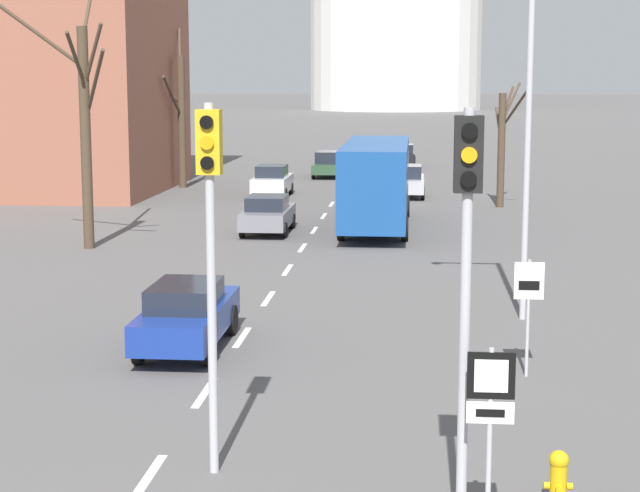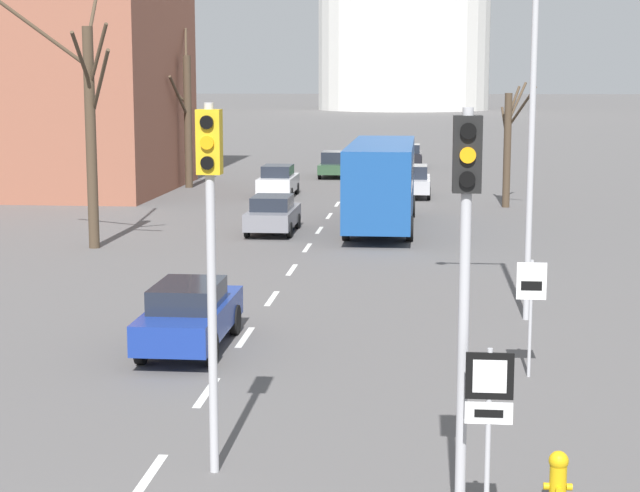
{
  "view_description": "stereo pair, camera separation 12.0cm",
  "coord_description": "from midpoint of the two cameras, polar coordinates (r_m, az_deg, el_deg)",
  "views": [
    {
      "loc": [
        4.02,
        -10.4,
        6.06
      ],
      "look_at": [
        2.63,
        5.16,
        3.6
      ],
      "focal_mm": 60.0,
      "sensor_mm": 36.0,
      "label": 1
    },
    {
      "loc": [
        4.14,
        -10.39,
        6.06
      ],
      "look_at": [
        2.63,
        5.16,
        3.6
      ],
      "focal_mm": 60.0,
      "sensor_mm": 36.0,
      "label": 2
    }
  ],
  "objects": [
    {
      "name": "lane_stripe_9",
      "position": [
        56.26,
        0.92,
        2.78
      ],
      "size": [
        0.16,
        2.0,
        0.01
      ],
      "primitive_type": "cube",
      "color": "silver",
      "rests_on": "ground_plane"
    },
    {
      "name": "fire_hydrant",
      "position": [
        15.73,
        12.38,
        -12.01
      ],
      "size": [
        0.4,
        0.34,
        0.89
      ],
      "color": "gold",
      "rests_on": "ground_plane"
    },
    {
      "name": "sedan_far_left",
      "position": [
        73.8,
        4.34,
        4.85
      ],
      "size": [
        1.89,
        3.86,
        1.56
      ],
      "color": "black",
      "rests_on": "ground_plane"
    },
    {
      "name": "lane_stripe_2",
      "position": [
        25.36,
        -4.31,
        -4.87
      ],
      "size": [
        0.16,
        2.0,
        0.01
      ],
      "primitive_type": "cube",
      "color": "silver",
      "rests_on": "ground_plane"
    },
    {
      "name": "route_sign_post",
      "position": [
        13.74,
        8.81,
        -8.89
      ],
      "size": [
        0.6,
        0.08,
        2.73
      ],
      "color": "#B2B2B7",
      "rests_on": "ground_plane"
    },
    {
      "name": "traffic_signal_near_right",
      "position": [
        13.63,
        7.57,
        -0.05
      ],
      "size": [
        0.36,
        0.34,
        5.7
      ],
      "color": "#B2B2B7",
      "rests_on": "ground_plane"
    },
    {
      "name": "lane_stripe_7",
      "position": [
        47.35,
        0.13,
        1.62
      ],
      "size": [
        0.16,
        2.0,
        0.01
      ],
      "primitive_type": "cube",
      "color": "silver",
      "rests_on": "ground_plane"
    },
    {
      "name": "lane_stripe_5",
      "position": [
        38.49,
        -1.04,
        -0.09
      ],
      "size": [
        0.16,
        2.0,
        0.01
      ],
      "primitive_type": "cube",
      "color": "silver",
      "rests_on": "ground_plane"
    },
    {
      "name": "sedan_near_left",
      "position": [
        54.94,
        -2.62,
        3.49
      ],
      "size": [
        1.79,
        4.27,
        1.65
      ],
      "color": "silver",
      "rests_on": "ground_plane"
    },
    {
      "name": "lane_stripe_0",
      "position": [
        16.94,
        -9.38,
        -12.1
      ],
      "size": [
        0.16,
        2.0,
        0.01
      ],
      "primitive_type": "cube",
      "color": "silver",
      "rests_on": "ground_plane"
    },
    {
      "name": "street_lamp_right",
      "position": [
        26.95,
        10.12,
        7.44
      ],
      "size": [
        2.27,
        0.36,
        8.87
      ],
      "color": "#B2B2B7",
      "rests_on": "ground_plane"
    },
    {
      "name": "sedan_near_right",
      "position": [
        66.03,
        0.38,
        4.39
      ],
      "size": [
        1.76,
        4.6,
        1.59
      ],
      "color": "#2D4C33",
      "rests_on": "ground_plane"
    },
    {
      "name": "lane_stripe_8",
      "position": [
        51.81,
        0.56,
        2.25
      ],
      "size": [
        0.16,
        2.0,
        0.01
      ],
      "primitive_type": "cube",
      "color": "silver",
      "rests_on": "ground_plane"
    },
    {
      "name": "speed_limit_sign",
      "position": [
        22.08,
        10.91,
        -2.73
      ],
      "size": [
        0.6,
        0.08,
        2.43
      ],
      "color": "#B2B2B7",
      "rests_on": "ground_plane"
    },
    {
      "name": "lane_stripe_3",
      "position": [
        29.7,
        -2.89,
        -2.81
      ],
      "size": [
        0.16,
        2.0,
        0.01
      ],
      "primitive_type": "cube",
      "color": "silver",
      "rests_on": "ground_plane"
    },
    {
      "name": "lane_stripe_4",
      "position": [
        34.08,
        -1.85,
        -1.28
      ],
      "size": [
        0.16,
        2.0,
        0.01
      ],
      "primitive_type": "cube",
      "color": "silver",
      "rests_on": "ground_plane"
    },
    {
      "name": "lane_stripe_10",
      "position": [
        60.73,
        1.23,
        3.24
      ],
      "size": [
        0.16,
        2.0,
        0.01
      ],
      "primitive_type": "cube",
      "color": "silver",
      "rests_on": "ground_plane"
    },
    {
      "name": "bare_tree_right_near",
      "position": [
        51.09,
        9.65,
        5.42
      ],
      "size": [
        1.34,
        3.66,
        5.88
      ],
      "color": "#473828",
      "rests_on": "ground_plane"
    },
    {
      "name": "bare_tree_left_far",
      "position": [
        59.86,
        -7.54,
        6.91
      ],
      "size": [
        2.51,
        4.82,
        8.85
      ],
      "color": "#473828",
      "rests_on": "ground_plane"
    },
    {
      "name": "traffic_signal_centre_tall",
      "position": [
        16.08,
        -6.09,
        1.35
      ],
      "size": [
        0.36,
        0.34,
        5.7
      ],
      "color": "#B2B2B7",
      "rests_on": "ground_plane"
    },
    {
      "name": "sedan_distant_centre",
      "position": [
        24.22,
        -7.25,
        -3.63
      ],
      "size": [
        1.72,
        4.56,
        1.55
      ],
      "color": "navy",
      "rests_on": "ground_plane"
    },
    {
      "name": "sedan_mid_centre",
      "position": [
        55.06,
        4.53,
        3.49
      ],
      "size": [
        1.94,
        4.4,
        1.65
      ],
      "color": "#B7B7BC",
      "rests_on": "ground_plane"
    },
    {
      "name": "lane_stripe_1",
      "position": [
        21.09,
        -6.32,
        -7.78
      ],
      "size": [
        0.16,
        2.0,
        0.01
      ],
      "primitive_type": "cube",
      "color": "silver",
      "rests_on": "ground_plane"
    },
    {
      "name": "lane_stripe_6",
      "position": [
        42.91,
        -0.4,
        0.85
      ],
      "size": [
        0.16,
        2.0,
        0.01
      ],
      "primitive_type": "cube",
      "color": "silver",
      "rests_on": "ground_plane"
    },
    {
      "name": "lane_stripe_11",
      "position": [
        65.2,
        1.5,
        3.63
      ],
      "size": [
        0.16,
        2.0,
        0.01
      ],
      "primitive_type": "cube",
      "color": "silver",
      "rests_on": "ground_plane"
    },
    {
      "name": "sedan_far_right",
      "position": [
        42.1,
        -2.89,
        1.72
      ],
      "size": [
        1.82,
        4.29,
        1.49
      ],
      "color": "slate",
      "rests_on": "ground_plane"
    },
    {
      "name": "bare_tree_left_near",
      "position": [
        38.87,
        -12.59,
        6.54
      ],
      "size": [
        4.53,
        5.56,
        9.03
      ],
      "color": "#473828",
      "rests_on": "ground_plane"
    },
    {
      "name": "city_bus",
      "position": [
        43.19,
        2.95,
        3.62
      ],
      "size": [
        2.66,
        10.8,
        3.48
      ],
      "color": "#19478C",
      "rests_on": "ground_plane"
    }
  ]
}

